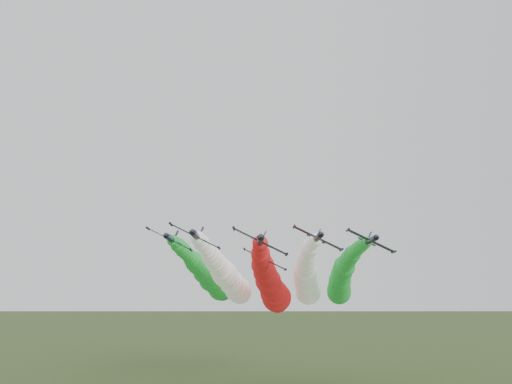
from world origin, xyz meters
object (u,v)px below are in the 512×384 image
jet_inner_right (307,279)px  jet_outer_right (341,281)px  jet_trail (272,290)px  jet_inner_left (229,279)px  jet_outer_left (210,278)px  jet_lead (271,285)px

jet_inner_right → jet_outer_right: jet_inner_right is taller
jet_inner_right → jet_trail: (-9.42, 15.22, -3.14)m
jet_inner_left → jet_outer_right: size_ratio=1.00×
jet_inner_left → jet_inner_right: 22.63m
jet_inner_right → jet_outer_left: size_ratio=1.01×
jet_inner_left → jet_inner_right: size_ratio=1.00×
jet_outer_right → jet_outer_left: bearing=178.3°
jet_inner_left → jet_outer_left: size_ratio=1.00×
jet_inner_right → jet_outer_left: (-28.67, 7.11, 0.44)m
jet_lead → jet_trail: bearing=87.0°
jet_lead → jet_trail: jet_lead is taller
jet_trail → jet_lead: bearing=-93.0°
jet_outer_left → jet_outer_right: size_ratio=0.99×
jet_outer_left → jet_outer_right: 39.75m
jet_trail → jet_inner_left: bearing=-125.7°
jet_inner_left → jet_trail: 22.50m
jet_lead → jet_trail: size_ratio=1.00×
jet_lead → jet_outer_right: jet_outer_right is taller
jet_outer_left → jet_outer_right: jet_outer_left is taller
jet_lead → jet_inner_left: bearing=155.0°
jet_inner_left → jet_trail: size_ratio=1.00×
jet_inner_left → jet_outer_left: (-6.23, 9.99, 0.56)m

